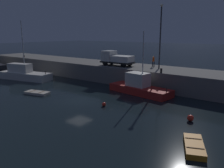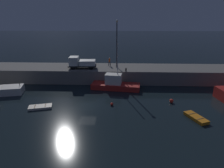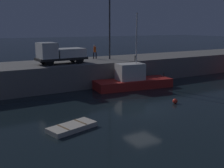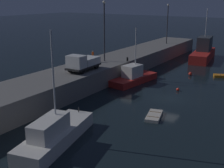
{
  "view_description": "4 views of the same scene",
  "coord_description": "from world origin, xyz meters",
  "px_view_note": "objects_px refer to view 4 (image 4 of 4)",
  "views": [
    {
      "loc": [
        18.76,
        -18.48,
        7.83
      ],
      "look_at": [
        0.88,
        5.42,
        1.18
      ],
      "focal_mm": 36.82,
      "sensor_mm": 36.0,
      "label": 1
    },
    {
      "loc": [
        4.7,
        -25.95,
        12.4
      ],
      "look_at": [
        3.53,
        5.14,
        1.63
      ],
      "focal_mm": 31.28,
      "sensor_mm": 36.0,
      "label": 2
    },
    {
      "loc": [
        -12.86,
        -17.07,
        6.61
      ],
      "look_at": [
        1.55,
        7.51,
        0.67
      ],
      "focal_mm": 43.89,
      "sensor_mm": 36.0,
      "label": 3
    },
    {
      "loc": [
        -33.66,
        -13.24,
        12.31
      ],
      "look_at": [
        -1.27,
        7.67,
        1.02
      ],
      "focal_mm": 47.72,
      "sensor_mm": 36.0,
      "label": 4
    }
  ],
  "objects_px": {
    "dinghy_orange_near": "(154,116)",
    "dockworker": "(93,56)",
    "rowboat_white_mid": "(224,76)",
    "mooring_buoy_near": "(178,89)",
    "fishing_boat_white": "(203,52)",
    "utility_truck": "(83,62)",
    "lamp_post_east": "(167,21)",
    "mooring_buoy_mid": "(190,74)",
    "fishing_trawler_red": "(55,134)",
    "fishing_boat_blue": "(133,77)",
    "lamp_post_west": "(104,27)",
    "bollard_central": "(127,59)"
  },
  "relations": [
    {
      "from": "mooring_buoy_mid",
      "to": "bollard_central",
      "type": "height_order",
      "value": "bollard_central"
    },
    {
      "from": "fishing_trawler_red",
      "to": "dockworker",
      "type": "relative_size",
      "value": 5.73
    },
    {
      "from": "rowboat_white_mid",
      "to": "bollard_central",
      "type": "height_order",
      "value": "bollard_central"
    },
    {
      "from": "mooring_buoy_near",
      "to": "bollard_central",
      "type": "xyz_separation_m",
      "value": [
        2.29,
        9.31,
        2.76
      ]
    },
    {
      "from": "fishing_trawler_red",
      "to": "mooring_buoy_near",
      "type": "distance_m",
      "value": 20.66
    },
    {
      "from": "mooring_buoy_mid",
      "to": "rowboat_white_mid",
      "type": "bearing_deg",
      "value": -68.99
    },
    {
      "from": "rowboat_white_mid",
      "to": "mooring_buoy_mid",
      "type": "relative_size",
      "value": 5.9
    },
    {
      "from": "fishing_boat_blue",
      "to": "utility_truck",
      "type": "bearing_deg",
      "value": 148.59
    },
    {
      "from": "mooring_buoy_near",
      "to": "mooring_buoy_mid",
      "type": "distance_m",
      "value": 9.1
    },
    {
      "from": "rowboat_white_mid",
      "to": "mooring_buoy_mid",
      "type": "distance_m",
      "value": 5.29
    },
    {
      "from": "fishing_boat_blue",
      "to": "mooring_buoy_mid",
      "type": "height_order",
      "value": "fishing_boat_blue"
    },
    {
      "from": "fishing_boat_blue",
      "to": "mooring_buoy_near",
      "type": "distance_m",
      "value": 7.15
    },
    {
      "from": "dinghy_orange_near",
      "to": "dockworker",
      "type": "height_order",
      "value": "dockworker"
    },
    {
      "from": "fishing_boat_blue",
      "to": "rowboat_white_mid",
      "type": "xyz_separation_m",
      "value": [
        10.6,
        -10.75,
        -0.7
      ]
    },
    {
      "from": "bollard_central",
      "to": "dockworker",
      "type": "bearing_deg",
      "value": 127.93
    },
    {
      "from": "fishing_boat_white",
      "to": "utility_truck",
      "type": "xyz_separation_m",
      "value": [
        -29.61,
        7.79,
        2.2
      ]
    },
    {
      "from": "fishing_trawler_red",
      "to": "fishing_boat_blue",
      "type": "relative_size",
      "value": 1.12
    },
    {
      "from": "fishing_trawler_red",
      "to": "bollard_central",
      "type": "relative_size",
      "value": 16.07
    },
    {
      "from": "lamp_post_west",
      "to": "dockworker",
      "type": "height_order",
      "value": "lamp_post_west"
    },
    {
      "from": "bollard_central",
      "to": "utility_truck",
      "type": "bearing_deg",
      "value": 167.56
    },
    {
      "from": "lamp_post_east",
      "to": "rowboat_white_mid",
      "type": "bearing_deg",
      "value": -128.37
    },
    {
      "from": "dinghy_orange_near",
      "to": "utility_truck",
      "type": "distance_m",
      "value": 13.54
    },
    {
      "from": "mooring_buoy_near",
      "to": "mooring_buoy_mid",
      "type": "xyz_separation_m",
      "value": [
        9.01,
        1.3,
        0.08
      ]
    },
    {
      "from": "lamp_post_west",
      "to": "utility_truck",
      "type": "relative_size",
      "value": 1.67
    },
    {
      "from": "mooring_buoy_mid",
      "to": "bollard_central",
      "type": "xyz_separation_m",
      "value": [
        -6.72,
        8.01,
        2.68
      ]
    },
    {
      "from": "fishing_boat_white",
      "to": "fishing_boat_blue",
      "type": "bearing_deg",
      "value": 170.91
    },
    {
      "from": "rowboat_white_mid",
      "to": "fishing_boat_blue",
      "type": "bearing_deg",
      "value": 134.6
    },
    {
      "from": "dinghy_orange_near",
      "to": "dockworker",
      "type": "relative_size",
      "value": 1.99
    },
    {
      "from": "utility_truck",
      "to": "fishing_boat_blue",
      "type": "bearing_deg",
      "value": -31.41
    },
    {
      "from": "utility_truck",
      "to": "bollard_central",
      "type": "xyz_separation_m",
      "value": [
        8.76,
        -1.93,
        -0.85
      ]
    },
    {
      "from": "utility_truck",
      "to": "dockworker",
      "type": "height_order",
      "value": "utility_truck"
    },
    {
      "from": "utility_truck",
      "to": "dockworker",
      "type": "bearing_deg",
      "value": 22.84
    },
    {
      "from": "fishing_boat_white",
      "to": "lamp_post_west",
      "type": "xyz_separation_m",
      "value": [
        -22.65,
        8.95,
        6.31
      ]
    },
    {
      "from": "dinghy_orange_near",
      "to": "utility_truck",
      "type": "xyz_separation_m",
      "value": [
        3.75,
        12.49,
        3.66
      ]
    },
    {
      "from": "fishing_boat_blue",
      "to": "lamp_post_west",
      "type": "bearing_deg",
      "value": 88.0
    },
    {
      "from": "mooring_buoy_near",
      "to": "dockworker",
      "type": "distance_m",
      "value": 14.01
    },
    {
      "from": "mooring_buoy_mid",
      "to": "fishing_boat_white",
      "type": "bearing_deg",
      "value": 8.68
    },
    {
      "from": "fishing_boat_blue",
      "to": "lamp_post_west",
      "type": "distance_m",
      "value": 8.81
    },
    {
      "from": "fishing_boat_white",
      "to": "lamp_post_east",
      "type": "xyz_separation_m",
      "value": [
        -0.28,
        8.0,
        5.87
      ]
    },
    {
      "from": "mooring_buoy_mid",
      "to": "lamp_post_west",
      "type": "height_order",
      "value": "lamp_post_west"
    },
    {
      "from": "fishing_trawler_red",
      "to": "utility_truck",
      "type": "height_order",
      "value": "fishing_trawler_red"
    },
    {
      "from": "fishing_trawler_red",
      "to": "dockworker",
      "type": "bearing_deg",
      "value": 27.64
    },
    {
      "from": "mooring_buoy_near",
      "to": "lamp_post_west",
      "type": "distance_m",
      "value": 14.62
    },
    {
      "from": "lamp_post_east",
      "to": "dockworker",
      "type": "distance_m",
      "value": 24.26
    },
    {
      "from": "mooring_buoy_near",
      "to": "dockworker",
      "type": "xyz_separation_m",
      "value": [
        -1.0,
        13.54,
        3.44
      ]
    },
    {
      "from": "rowboat_white_mid",
      "to": "mooring_buoy_near",
      "type": "bearing_deg",
      "value": 161.54
    },
    {
      "from": "mooring_buoy_mid",
      "to": "dockworker",
      "type": "relative_size",
      "value": 0.34
    },
    {
      "from": "fishing_boat_blue",
      "to": "lamp_post_east",
      "type": "relative_size",
      "value": 1.08
    },
    {
      "from": "bollard_central",
      "to": "mooring_buoy_mid",
      "type": "bearing_deg",
      "value": -50.03
    },
    {
      "from": "fishing_trawler_red",
      "to": "lamp_post_east",
      "type": "xyz_separation_m",
      "value": [
        43.23,
        8.06,
        6.53
      ]
    }
  ]
}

